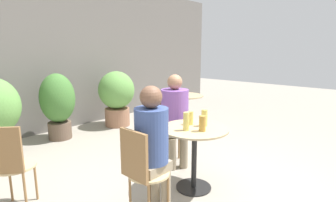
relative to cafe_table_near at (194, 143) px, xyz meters
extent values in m
plane|color=gray|center=(-0.13, -0.17, -0.55)|extent=(20.00, 20.00, 0.00)
cube|color=slate|center=(-0.13, 3.38, 0.95)|extent=(10.00, 0.06, 3.00)
cylinder|color=black|center=(0.00, 0.00, -0.54)|extent=(0.41, 0.41, 0.01)
cylinder|color=black|center=(0.00, 0.00, -0.19)|extent=(0.06, 0.06, 0.69)
cylinder|color=tan|center=(0.00, 0.00, 0.16)|extent=(0.75, 0.75, 0.02)
cylinder|color=black|center=(1.59, 1.40, -0.54)|extent=(0.41, 0.41, 0.01)
cylinder|color=black|center=(1.59, 1.40, -0.19)|extent=(0.06, 0.06, 0.69)
cylinder|color=tan|center=(1.59, 1.40, 0.16)|extent=(0.70, 0.70, 0.02)
cylinder|color=tan|center=(0.35, 0.62, -0.11)|extent=(0.39, 0.39, 0.02)
cylinder|color=olive|center=(0.53, 0.66, -0.33)|extent=(0.02, 0.02, 0.43)
cylinder|color=olive|center=(0.31, 0.79, -0.33)|extent=(0.02, 0.02, 0.43)
cylinder|color=olive|center=(0.40, 0.44, -0.33)|extent=(0.02, 0.02, 0.43)
cylinder|color=olive|center=(0.18, 0.57, -0.33)|extent=(0.02, 0.02, 0.43)
cube|color=olive|center=(0.44, 0.77, 0.12)|extent=(0.30, 0.19, 0.44)
cylinder|color=tan|center=(-0.71, 0.00, -0.11)|extent=(0.39, 0.39, 0.02)
cylinder|color=olive|center=(-0.84, 0.13, -0.33)|extent=(0.02, 0.02, 0.43)
cylinder|color=olive|center=(-0.58, 0.13, -0.33)|extent=(0.02, 0.02, 0.43)
cylinder|color=olive|center=(-0.58, -0.13, -0.33)|extent=(0.02, 0.02, 0.43)
cube|color=olive|center=(-0.89, 0.00, 0.12)|extent=(0.03, 0.33, 0.44)
cylinder|color=tan|center=(-1.49, 1.09, -0.11)|extent=(0.39, 0.39, 0.02)
cylinder|color=olive|center=(-1.49, 0.91, -0.33)|extent=(0.02, 0.02, 0.43)
cylinder|color=olive|center=(-1.50, 1.27, -0.33)|extent=(0.02, 0.02, 0.43)
cylinder|color=olive|center=(-1.31, 1.10, -0.33)|extent=(0.02, 0.02, 0.43)
cube|color=olive|center=(-1.61, 0.96, 0.12)|extent=(0.27, 0.25, 0.44)
cylinder|color=gray|center=(0.19, 0.50, -0.34)|extent=(0.11, 0.11, 0.43)
cylinder|color=gray|center=(0.34, 0.42, -0.34)|extent=(0.11, 0.11, 0.43)
cube|color=gray|center=(0.33, 0.58, -0.04)|extent=(0.45, 0.46, 0.11)
cylinder|color=#7A4C9E|center=(0.33, 0.58, 0.26)|extent=(0.37, 0.37, 0.49)
sphere|color=#9E7051|center=(0.33, 0.58, 0.61)|extent=(0.20, 0.20, 0.20)
cylinder|color=gray|center=(-0.55, -0.07, -0.34)|extent=(0.09, 0.09, 0.43)
cylinder|color=gray|center=(-0.55, 0.07, -0.34)|extent=(0.09, 0.09, 0.43)
cube|color=gray|center=(-0.67, 0.00, -0.05)|extent=(0.30, 0.27, 0.09)
cylinder|color=#384C84|center=(-0.67, 0.00, 0.25)|extent=(0.31, 0.31, 0.51)
sphere|color=brown|center=(-0.67, 0.00, 0.61)|extent=(0.20, 0.20, 0.20)
cylinder|color=#DBC65B|center=(0.13, -0.04, 0.27)|extent=(0.07, 0.07, 0.19)
cylinder|color=#DBC65B|center=(0.07, 0.12, 0.25)|extent=(0.07, 0.07, 0.15)
cylinder|color=#DBC65B|center=(-0.14, 0.02, 0.27)|extent=(0.06, 0.06, 0.20)
cylinder|color=#B28433|center=(-0.04, -0.13, 0.26)|extent=(0.07, 0.07, 0.17)
cylinder|color=brown|center=(-0.22, 2.82, -0.40)|extent=(0.40, 0.40, 0.30)
ellipsoid|color=#427533|center=(-0.22, 2.82, 0.19)|extent=(0.59, 0.59, 0.87)
cylinder|color=#93664C|center=(0.99, 2.73, -0.37)|extent=(0.51, 0.51, 0.37)
ellipsoid|color=#609947|center=(0.99, 2.73, 0.20)|extent=(0.74, 0.74, 0.77)
camera|label=1|loc=(-2.27, -1.65, 1.03)|focal=28.00mm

